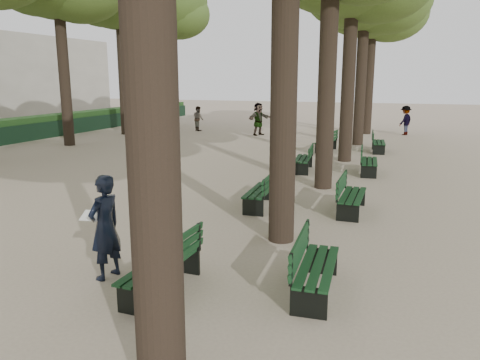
% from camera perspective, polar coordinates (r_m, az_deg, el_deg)
% --- Properties ---
extents(ground, '(120.00, 120.00, 0.00)m').
position_cam_1_polar(ground, '(7.75, -12.04, -12.91)').
color(ground, tan).
rests_on(ground, ground).
extents(tree_far_5, '(6.00, 6.00, 10.45)m').
position_cam_1_polar(tree_far_5, '(33.31, -9.47, 20.58)').
color(tree_far_5, '#33261C').
rests_on(tree_far_5, ground).
extents(bench_left_0, '(0.62, 1.81, 0.92)m').
position_cam_1_polar(bench_left_0, '(7.50, -9.51, -11.41)').
color(bench_left_0, black).
rests_on(bench_left_0, ground).
extents(bench_left_1, '(0.67, 1.83, 0.92)m').
position_cam_1_polar(bench_left_1, '(12.04, 2.52, -2.11)').
color(bench_left_1, black).
rests_on(bench_left_1, ground).
extents(bench_left_2, '(0.76, 1.85, 0.92)m').
position_cam_1_polar(bench_left_2, '(16.92, 7.69, 2.01)').
color(bench_left_2, black).
rests_on(bench_left_2, ground).
extents(bench_left_3, '(0.81, 1.86, 0.92)m').
position_cam_1_polar(bench_left_3, '(21.70, 10.44, 4.18)').
color(bench_left_3, black).
rests_on(bench_left_3, ground).
extents(bench_right_0, '(0.68, 1.83, 0.92)m').
position_cam_1_polar(bench_right_0, '(7.44, 9.26, -11.59)').
color(bench_right_0, black).
rests_on(bench_right_0, ground).
extents(bench_right_1, '(0.57, 1.80, 0.92)m').
position_cam_1_polar(bench_right_1, '(11.88, 13.46, -2.64)').
color(bench_right_1, black).
rests_on(bench_right_1, ground).
extents(bench_right_2, '(0.71, 1.84, 0.92)m').
position_cam_1_polar(bench_right_2, '(16.87, 15.44, 1.64)').
color(bench_right_2, black).
rests_on(bench_right_2, ground).
extents(bench_right_3, '(0.73, 1.84, 0.92)m').
position_cam_1_polar(bench_right_3, '(22.00, 16.52, 3.98)').
color(bench_right_3, black).
rests_on(bench_right_3, ground).
extents(man_with_map, '(0.67, 0.76, 1.76)m').
position_cam_1_polar(man_with_map, '(8.01, -16.13, -5.54)').
color(man_with_map, black).
rests_on(man_with_map, ground).
extents(pedestrian_d, '(0.96, 0.48, 1.89)m').
position_cam_1_polar(pedestrian_d, '(31.15, 10.16, 7.85)').
color(pedestrian_d, '#262628').
rests_on(pedestrian_d, ground).
extents(pedestrian_b, '(0.80, 1.13, 1.70)m').
position_cam_1_polar(pedestrian_b, '(29.15, 19.51, 6.86)').
color(pedestrian_b, '#262628').
rests_on(pedestrian_b, ground).
extents(pedestrian_a, '(0.77, 0.73, 1.54)m').
position_cam_1_polar(pedestrian_a, '(29.88, -5.10, 7.48)').
color(pedestrian_a, '#262628').
rests_on(pedestrian_a, ground).
extents(pedestrian_e, '(1.17, 1.72, 1.89)m').
position_cam_1_polar(pedestrian_e, '(27.44, 2.26, 7.45)').
color(pedestrian_e, '#262628').
rests_on(pedestrian_e, ground).
extents(building_far, '(12.00, 16.00, 7.00)m').
position_cam_1_polar(building_far, '(51.42, -26.57, 11.31)').
color(building_far, '#B7B2A3').
rests_on(building_far, ground).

